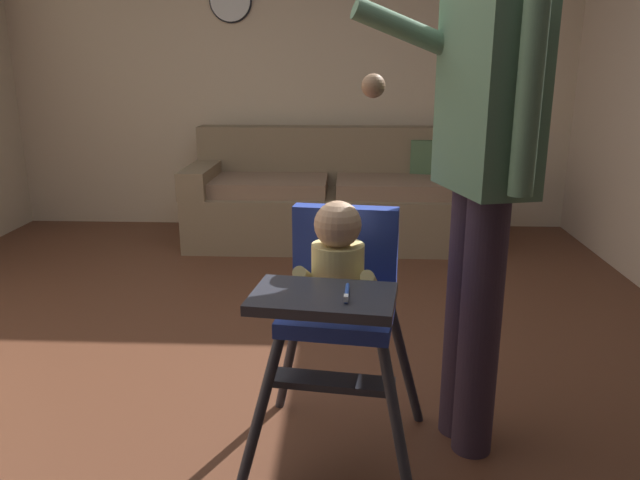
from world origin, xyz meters
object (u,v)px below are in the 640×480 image
(high_chair, at_px, (338,288))
(wall_clock, at_px, (231,1))
(adult_standing, at_px, (482,173))
(couch, at_px, (333,199))

(high_chair, height_order, wall_clock, wall_clock)
(high_chair, bearing_deg, wall_clock, -156.57)
(high_chair, relative_size, adult_standing, 0.53)
(couch, xyz_separation_m, adult_standing, (0.55, -2.67, 0.67))
(adult_standing, bearing_deg, couch, -92.75)
(adult_standing, xyz_separation_m, wall_clock, (-1.38, 3.15, 0.83))
(high_chair, distance_m, adult_standing, 0.60)
(couch, distance_m, adult_standing, 2.81)
(couch, bearing_deg, high_chair, 1.77)
(couch, distance_m, wall_clock, 1.77)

